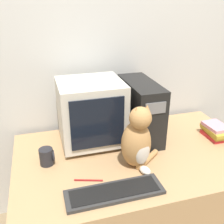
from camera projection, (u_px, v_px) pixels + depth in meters
The scene contains 9 objects.
wall_back at pixel (114, 49), 1.85m from camera, with size 7.00×0.05×2.50m.
desk at pixel (135, 197), 1.77m from camera, with size 1.48×0.89×0.71m.
crt_monitor at pixel (91, 112), 1.66m from camera, with size 0.40×0.37×0.42m.
computer_tower at pixel (140, 110), 1.74m from camera, with size 0.18×0.45×0.39m.
keyboard at pixel (115, 192), 1.29m from camera, with size 0.49×0.15×0.02m.
cat at pixel (138, 141), 1.44m from camera, with size 0.27×0.23×0.38m.
book_stack at pixel (216, 131), 1.79m from camera, with size 0.14×0.22×0.09m.
pen at pixel (89, 180), 1.38m from camera, with size 0.15×0.06×0.01m.
mug at pixel (47, 157), 1.50m from camera, with size 0.08×0.08×0.10m.
Camera 1 is at (-0.54, -0.83, 1.61)m, focal length 42.00 mm.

